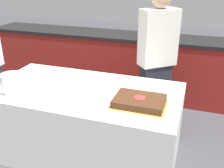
{
  "coord_description": "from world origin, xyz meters",
  "views": [
    {
      "loc": [
        1.0,
        -2.09,
        1.81
      ],
      "look_at": [
        0.29,
        0.0,
        0.83
      ],
      "focal_mm": 42.0,
      "sensor_mm": 36.0,
      "label": 1
    }
  ],
  "objects_px": {
    "cake": "(139,101)",
    "plate_stack": "(11,78)",
    "person_cutting_cake": "(157,62)",
    "wine_glass": "(4,83)"
  },
  "relations": [
    {
      "from": "cake",
      "to": "plate_stack",
      "type": "bearing_deg",
      "value": 178.07
    },
    {
      "from": "plate_stack",
      "to": "wine_glass",
      "type": "height_order",
      "value": "wine_glass"
    },
    {
      "from": "cake",
      "to": "plate_stack",
      "type": "relative_size",
      "value": 2.09
    },
    {
      "from": "cake",
      "to": "wine_glass",
      "type": "relative_size",
      "value": 2.38
    },
    {
      "from": "plate_stack",
      "to": "wine_glass",
      "type": "xyz_separation_m",
      "value": [
        0.16,
        -0.28,
        0.09
      ]
    },
    {
      "from": "cake",
      "to": "person_cutting_cake",
      "type": "distance_m",
      "value": 0.83
    },
    {
      "from": "cake",
      "to": "person_cutting_cake",
      "type": "bearing_deg",
      "value": 90.0
    },
    {
      "from": "cake",
      "to": "plate_stack",
      "type": "height_order",
      "value": "plate_stack"
    },
    {
      "from": "cake",
      "to": "wine_glass",
      "type": "distance_m",
      "value": 1.23
    },
    {
      "from": "plate_stack",
      "to": "wine_glass",
      "type": "distance_m",
      "value": 0.33
    }
  ]
}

